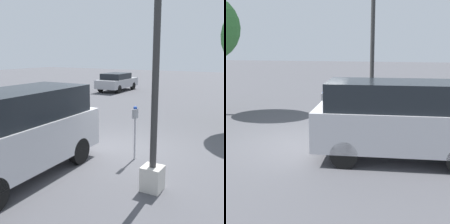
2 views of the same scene
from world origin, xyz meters
TOP-DOWN VIEW (x-y plane):
  - ground_plane at (0.00, 0.00)m, footprint 80.00×80.00m
  - parking_meter_near at (0.51, 0.69)m, footprint 0.21×0.12m
  - lamp_post at (1.99, 1.84)m, footprint 0.44×0.44m
  - parked_van at (2.95, -1.25)m, footprint 4.62×1.93m

SIDE VIEW (x-z plane):
  - ground_plane at x=0.00m, z-range 0.00..0.00m
  - parking_meter_near at x=0.51m, z-range 0.36..1.91m
  - parked_van at x=2.95m, z-range 0.09..2.22m
  - lamp_post at x=1.99m, z-range -1.16..4.53m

